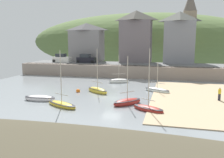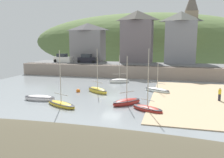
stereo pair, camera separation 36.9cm
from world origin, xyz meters
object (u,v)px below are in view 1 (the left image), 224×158
Objects in this scene: waterfront_building_centre at (136,36)px; waterfront_building_right at (179,37)px; parked_car_by_wall at (86,59)px; rowboat_small_beached at (40,98)px; mooring_buoy at (78,91)px; waterfront_building_left at (87,42)px; sailboat_far_left at (62,104)px; sailboat_white_hull at (157,90)px; person_on_slipway at (220,93)px; motorboat_with_cabin at (148,108)px; church_with_spire at (189,26)px; sailboat_tall_mast at (127,102)px; fishing_boat_green at (97,90)px; sailboat_blue_trim at (119,81)px; parked_car_near_slipway at (62,59)px.

waterfront_building_right is (9.42, 0.00, -0.24)m from waterfront_building_centre.
rowboat_small_beached is at bearing -84.05° from parked_car_by_wall.
waterfront_building_right is 18.97× the size of mooring_buoy.
waterfront_building_left reaches higher than sailboat_far_left.
person_on_slipway is at bearing 4.94° from sailboat_white_hull.
waterfront_building_right reaches higher than parked_car_by_wall.
waterfront_building_left is 1.34× the size of motorboat_with_cabin.
sailboat_far_left is at bearing -114.26° from church_with_spire.
church_with_spire is 35.91m from motorboat_with_cabin.
sailboat_tall_mast is (3.15, -27.92, -7.95)m from waterfront_building_centre.
sailboat_white_hull is 2.72× the size of person_on_slipway.
waterfront_building_centre is (11.85, -0.00, 1.29)m from waterfront_building_left.
church_with_spire is 34.64m from sailboat_tall_mast.
waterfront_building_centre is at bearing 48.44° from sailboat_tall_mast.
mooring_buoy is (-1.04, 7.39, -0.07)m from sailboat_far_left.
sailboat_tall_mast is (-8.55, -31.92, -10.37)m from church_with_spire.
fishing_boat_green is 1.56× the size of parked_car_by_wall.
sailboat_blue_trim is (-10.24, -14.32, -7.70)m from waterfront_building_right.
waterfront_building_centre reaches higher than sailboat_tall_mast.
sailboat_blue_trim is 0.87× the size of sailboat_tall_mast.
mooring_buoy is at bearing -137.93° from sailboat_blue_trim.
waterfront_building_centre reaches higher than fishing_boat_green.
parked_car_by_wall is (-13.56, 23.42, 2.91)m from sailboat_tall_mast.
mooring_buoy is at bearing -54.94° from parked_car_near_slipway.
sailboat_far_left is 1.00× the size of fishing_boat_green.
sailboat_tall_mast is (3.97, -13.61, -0.01)m from sailboat_blue_trim.
waterfront_building_centre is 22.59m from sailboat_white_hull.
waterfront_building_left is 2.18× the size of rowboat_small_beached.
parked_car_near_slipway is at bearing 179.47° from parked_car_by_wall.
parked_car_near_slipway is (-8.63, 24.18, 2.95)m from rowboat_small_beached.
motorboat_with_cabin is 13.46m from rowboat_small_beached.
waterfront_building_centre is 30.74m from rowboat_small_beached.
waterfront_building_centre is at bearing -161.12° from church_with_spire.
sailboat_tall_mast reaches higher than parked_car_near_slipway.
person_on_slipway is 2.78× the size of mooring_buoy.
sailboat_blue_trim is (-6.57, 15.53, 0.04)m from motorboat_with_cabin.
sailboat_far_left is 1.56× the size of parked_car_by_wall.
fishing_boat_green is at bearing 176.46° from person_on_slipway.
church_with_spire reaches higher than sailboat_blue_trim.
church_with_spire is 30.20m from parked_car_near_slipway.
sailboat_blue_trim is (11.03, -14.32, -6.65)m from waterfront_building_left.
motorboat_with_cabin reaches higher than fishing_boat_green.
motorboat_with_cabin is (17.60, -29.85, -6.69)m from waterfront_building_left.
sailboat_far_left is at bearing -146.90° from motorboat_with_cabin.
fishing_boat_green is (9.77, -22.76, -6.63)m from waterfront_building_left.
waterfront_building_centre is 19.78× the size of mooring_buoy.
waterfront_building_left is at bearing 104.48° from sailboat_blue_trim.
waterfront_building_centre is at bearing 130.10° from motorboat_with_cabin.
waterfront_building_right is 1.65× the size of motorboat_with_cabin.
waterfront_building_left is at bearing 94.88° from rowboat_small_beached.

